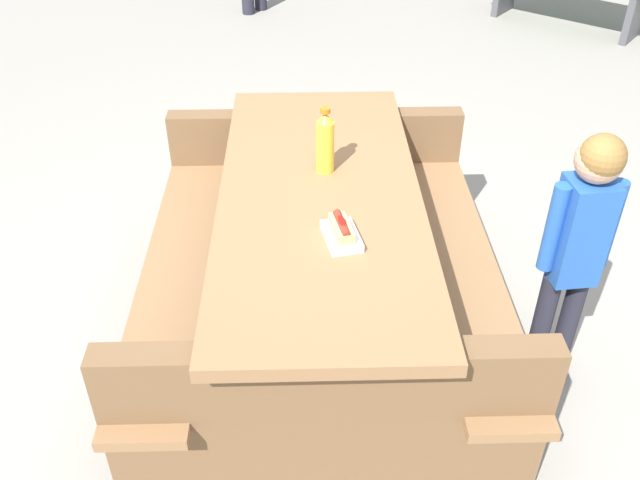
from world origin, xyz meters
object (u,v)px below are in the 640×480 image
at_px(hotdog_tray, 342,232).
at_px(picnic_table, 320,256).
at_px(soda_bottle, 325,142).
at_px(child_in_coat, 580,232).

bearing_deg(hotdog_tray, picnic_table, -151.38).
height_order(picnic_table, soda_bottle, soda_bottle).
height_order(picnic_table, child_in_coat, child_in_coat).
distance_m(picnic_table, soda_bottle, 0.46).
bearing_deg(child_in_coat, picnic_table, -86.03).
relative_size(picnic_table, soda_bottle, 7.94).
relative_size(soda_bottle, hotdog_tray, 1.27).
xyz_separation_m(picnic_table, child_in_coat, (-0.07, 0.95, 0.25)).
bearing_deg(child_in_coat, soda_bottle, -95.40).
relative_size(picnic_table, hotdog_tray, 10.10).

